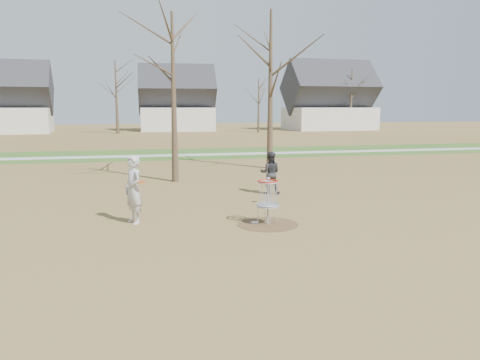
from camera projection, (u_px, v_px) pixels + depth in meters
name	position (u px, v px, depth m)	size (l,w,h in m)	color
ground	(268.00, 224.00, 13.69)	(160.00, 160.00, 0.00)	brown
green_band	(189.00, 154.00, 33.95)	(160.00, 8.00, 0.01)	#2D5119
footpath	(191.00, 155.00, 32.98)	(160.00, 1.50, 0.01)	#9E9E99
dirt_circle	(268.00, 224.00, 13.69)	(1.80, 1.80, 0.01)	#47331E
player_standing	(133.00, 190.00, 13.65)	(0.73, 0.48, 2.01)	#B3B3B3
player_throwing	(270.00, 173.00, 18.35)	(0.81, 0.63, 1.66)	#2C2C30
disc_grounded	(255.00, 222.00, 13.83)	(0.22, 0.22, 0.02)	white
discs_in_play	(216.00, 182.00, 14.94)	(4.66, 2.22, 0.52)	#E95A0C
disc_golf_basket	(268.00, 194.00, 13.55)	(0.64, 0.64, 1.35)	#9EA3AD
bare_trees	(190.00, 87.00, 47.75)	(52.62, 44.98, 9.00)	#382B1E
houses_row	(195.00, 105.00, 64.76)	(56.51, 10.01, 7.26)	silver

